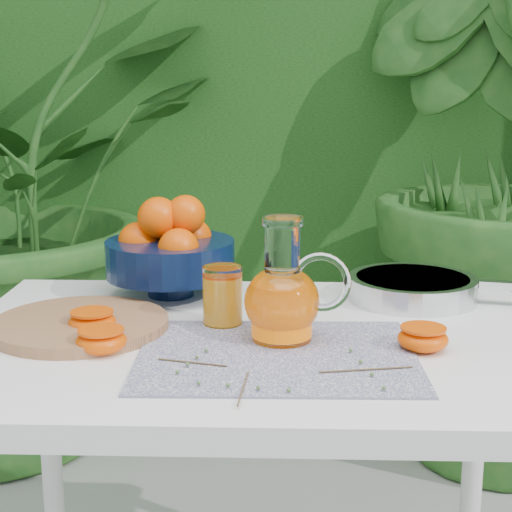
{
  "coord_description": "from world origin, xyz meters",
  "views": [
    {
      "loc": [
        0.02,
        -1.2,
        1.17
      ],
      "look_at": [
        -0.02,
        0.05,
        0.88
      ],
      "focal_mm": 55.0,
      "sensor_mm": 36.0,
      "label": 1
    }
  ],
  "objects_px": {
    "fruit_bowl": "(170,250)",
    "saute_pan": "(414,287)",
    "cutting_board": "(80,325)",
    "juice_pitcher": "(283,298)",
    "white_table": "(256,382)"
  },
  "relations": [
    {
      "from": "saute_pan",
      "to": "white_table",
      "type": "bearing_deg",
      "value": -142.92
    },
    {
      "from": "juice_pitcher",
      "to": "saute_pan",
      "type": "relative_size",
      "value": 0.45
    },
    {
      "from": "fruit_bowl",
      "to": "cutting_board",
      "type": "bearing_deg",
      "value": -118.15
    },
    {
      "from": "saute_pan",
      "to": "fruit_bowl",
      "type": "bearing_deg",
      "value": 177.53
    },
    {
      "from": "cutting_board",
      "to": "saute_pan",
      "type": "height_order",
      "value": "saute_pan"
    },
    {
      "from": "white_table",
      "to": "cutting_board",
      "type": "height_order",
      "value": "cutting_board"
    },
    {
      "from": "fruit_bowl",
      "to": "saute_pan",
      "type": "bearing_deg",
      "value": -2.47
    },
    {
      "from": "fruit_bowl",
      "to": "saute_pan",
      "type": "relative_size",
      "value": 0.73
    },
    {
      "from": "white_table",
      "to": "cutting_board",
      "type": "xyz_separation_m",
      "value": [
        -0.3,
        0.02,
        0.09
      ]
    },
    {
      "from": "juice_pitcher",
      "to": "cutting_board",
      "type": "bearing_deg",
      "value": 172.16
    },
    {
      "from": "fruit_bowl",
      "to": "saute_pan",
      "type": "distance_m",
      "value": 0.48
    },
    {
      "from": "white_table",
      "to": "saute_pan",
      "type": "xyz_separation_m",
      "value": [
        0.3,
        0.22,
        0.11
      ]
    },
    {
      "from": "white_table",
      "to": "fruit_bowl",
      "type": "relative_size",
      "value": 3.05
    },
    {
      "from": "white_table",
      "to": "juice_pitcher",
      "type": "height_order",
      "value": "juice_pitcher"
    },
    {
      "from": "cutting_board",
      "to": "juice_pitcher",
      "type": "height_order",
      "value": "juice_pitcher"
    }
  ]
}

